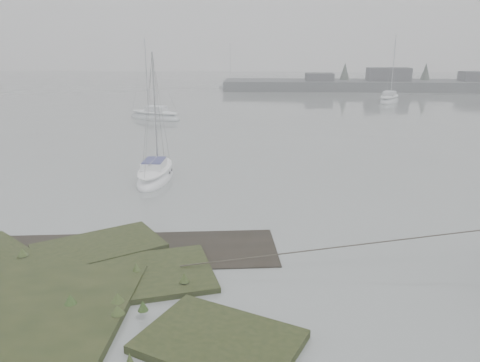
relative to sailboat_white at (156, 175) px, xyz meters
name	(u,v)px	position (x,y,z in m)	size (l,w,h in m)	color
ground	(244,125)	(3.95, 16.91, -0.21)	(160.00, 160.00, 0.00)	slate
far_shoreline	(433,84)	(30.79, 48.80, 0.64)	(60.00, 8.00, 4.15)	#4C4F51
sailboat_white	(156,175)	(0.00, 0.00, 0.00)	(1.58, 4.81, 6.79)	white
sailboat_far_a	(155,116)	(-4.36, 19.65, 0.03)	(5.68, 3.98, 7.68)	silver
sailboat_far_b	(389,100)	(20.56, 33.69, 0.05)	(4.18, 6.17, 8.32)	silver
sailboat_far_c	(235,87)	(1.27, 50.79, 0.02)	(5.46, 2.82, 7.36)	#A0A3A8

